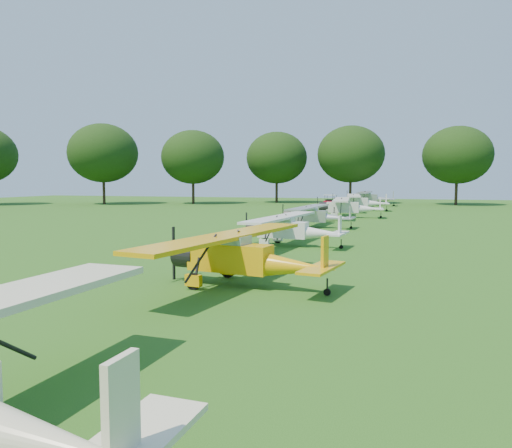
{
  "coord_description": "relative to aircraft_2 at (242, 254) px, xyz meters",
  "views": [
    {
      "loc": [
        7.14,
        -27.36,
        3.87
      ],
      "look_at": [
        -1.06,
        -0.52,
        1.4
      ],
      "focal_mm": 35.0,
      "sensor_mm": 36.0,
      "label": 1
    }
  ],
  "objects": [
    {
      "name": "aircraft_6",
      "position": [
        -0.25,
        46.8,
        0.08
      ],
      "size": [
        7.07,
        11.25,
        2.21
      ],
      "rotation": [
        0.0,
        0.0,
        0.12
      ],
      "color": "white",
      "rests_on": "ground"
    },
    {
      "name": "tree_belt",
      "position": [
        2.17,
        10.53,
        6.82
      ],
      "size": [
        137.36,
        130.27,
        14.52
      ],
      "color": "black",
      "rests_on": "ground"
    },
    {
      "name": "aircraft_2",
      "position": [
        0.0,
        0.0,
        0.0
      ],
      "size": [
        6.65,
        10.53,
        2.07
      ],
      "rotation": [
        0.0,
        0.0,
        -0.16
      ],
      "color": "#E9A709",
      "rests_on": "ground"
    },
    {
      "name": "ground",
      "position": [
        -1.41,
        10.37,
        -1.21
      ],
      "size": [
        160.0,
        160.0,
        0.0
      ],
      "primitive_type": "plane",
      "color": "#1E4F13",
      "rests_on": "ground"
    },
    {
      "name": "aircraft_7",
      "position": [
        0.07,
        60.52,
        0.14
      ],
      "size": [
        7.34,
        11.66,
        2.31
      ],
      "rotation": [
        0.0,
        0.0,
        0.01
      ],
      "color": "silver",
      "rests_on": "ground"
    },
    {
      "name": "golf_cart",
      "position": [
        -5.7,
        59.51,
        -0.66
      ],
      "size": [
        2.12,
        1.56,
        1.64
      ],
      "rotation": [
        0.0,
        0.0,
        -0.22
      ],
      "color": "#B20C29",
      "rests_on": "ground"
    },
    {
      "name": "aircraft_3",
      "position": [
        -0.83,
        11.38,
        -0.08
      ],
      "size": [
        6.16,
        9.8,
        1.93
      ],
      "rotation": [
        0.0,
        0.0,
        -0.09
      ],
      "color": "white",
      "rests_on": "ground"
    },
    {
      "name": "aircraft_4",
      "position": [
        -1.52,
        23.21,
        -0.11
      ],
      "size": [
        6.0,
        9.56,
        1.88
      ],
      "rotation": [
        0.0,
        0.0,
        -0.06
      ],
      "color": "silver",
      "rests_on": "ground"
    },
    {
      "name": "aircraft_5",
      "position": [
        -0.23,
        34.89,
        0.04
      ],
      "size": [
        6.83,
        10.88,
        2.14
      ],
      "rotation": [
        0.0,
        0.0,
        0.1
      ],
      "color": "white",
      "rests_on": "ground"
    }
  ]
}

